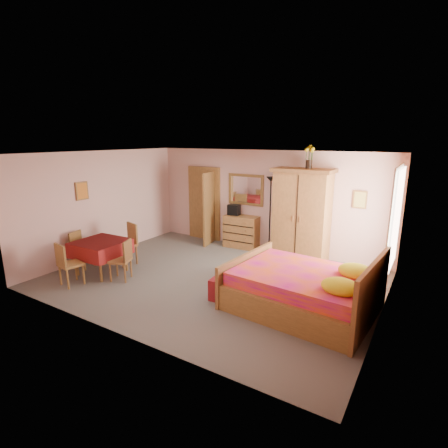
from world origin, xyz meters
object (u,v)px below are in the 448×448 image
Objects in this scene: sunflower_vase at (309,157)px; chair_east at (120,260)px; chest_of_drawers at (242,232)px; bench at (233,281)px; wall_mirror at (246,190)px; stereo at (234,210)px; chair_west at (83,250)px; floor_lamp at (270,215)px; wardrobe at (301,215)px; bed at (302,278)px; dining_table at (102,257)px; chair_north at (125,244)px; chair_south at (71,264)px.

chair_east is (-2.83, -3.27, -2.04)m from sunflower_vase.
chest_of_drawers is 2.84m from bench.
stereo is (-0.24, -0.22, -0.54)m from wall_mirror.
floor_lamp is at bearing 122.11° from chair_west.
wall_mirror is 0.47× the size of wardrobe.
chest_of_drawers is 0.98m from floor_lamp.
chest_of_drawers is 3.00× the size of stereo.
chair_west is (-4.01, -3.15, -0.68)m from wardrobe.
dining_table is (-4.28, -0.72, -0.19)m from bed.
chair_east is at bearing -162.11° from bench.
chair_east is (-2.28, -0.74, 0.23)m from bench.
dining_table is at bearing 103.85° from chair_north.
chair_north reaches higher than chair_east.
bed reaches higher than chair_west.
sunflower_vase is 4.78m from chair_east.
wall_mirror is 0.44× the size of bed.
dining_table is (-1.70, -3.25, -0.07)m from chest_of_drawers.
floor_lamp is (0.82, -0.22, -0.57)m from wall_mirror.
wall_mirror is 1.76m from wardrobe.
chair_north is at bearing -125.81° from chest_of_drawers.
wall_mirror is at bearing 137.94° from bed.
bed is 3.73m from chair_east.
chair_east is (0.61, -0.71, -0.05)m from chair_north.
wardrobe is 2.48× the size of chair_south.
wall_mirror is 0.53× the size of floor_lamp.
chair_west is (-4.10, -3.23, -2.05)m from sunflower_vase.
stereo is 0.26× the size of bench.
wardrobe is 2.66m from bench.
floor_lamp is 4.15m from dining_table.
sunflower_vase reaches higher than stereo.
chest_of_drawers is 0.42× the size of wardrobe.
bench is (0.39, -2.55, -0.78)m from floor_lamp.
bench is at bearing -81.28° from floor_lamp.
sunflower_vase is 5.18m from dining_table.
wardrobe is 2.57× the size of chair_east.
dining_table is 0.75m from chair_south.
sunflower_vase is 0.63× the size of chair_west.
bed is 4.97m from chair_west.
bed is (0.91, -2.44, -0.55)m from wardrobe.
chest_of_drawers is 1.14m from wall_mirror.
bench is at bearing -99.05° from wardrobe.
chest_of_drawers is at bearing 179.44° from sunflower_vase.
bed is 2.49× the size of chair_north.
chair_south is at bearing -156.49° from bed.
wall_mirror is 3.83m from chair_east.
dining_table is 0.63m from chair_east.
chair_west is at bearing -123.03° from stereo.
chest_of_drawers reaches higher than dining_table.
bench is at bearing -67.42° from chest_of_drawers.
wall_mirror is at bearing 87.23° from chest_of_drawers.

